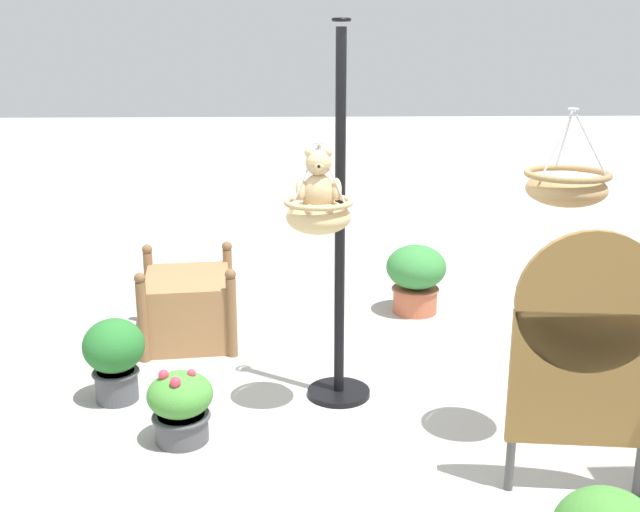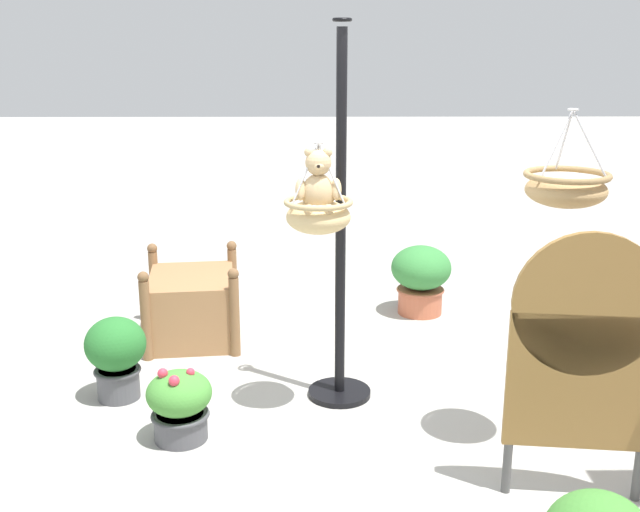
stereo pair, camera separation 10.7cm
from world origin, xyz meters
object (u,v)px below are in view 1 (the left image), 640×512
wooden_planter_box (189,305)px  potted_plant_fern_front (416,276)px  potted_plant_tall_leafy (588,310)px  watering_can (552,373)px  hanging_basket_left_high (567,186)px  hanging_basket_with_teddy (319,214)px  display_pole_central (339,287)px  potted_plant_conical_shrub (181,405)px  potted_plant_broad_leaf (114,356)px  display_sign_board (586,346)px  teddy_bear (319,186)px

wooden_planter_box → potted_plant_fern_front: size_ratio=1.58×
potted_plant_tall_leafy → watering_can: bearing=59.3°
hanging_basket_left_high → potted_plant_fern_front: (0.43, -2.45, -1.29)m
hanging_basket_with_teddy → hanging_basket_left_high: bearing=159.5°
display_pole_central → watering_can: display_pole_central is taller
potted_plant_conical_shrub → hanging_basket_with_teddy: bearing=-157.8°
wooden_planter_box → watering_can: 2.92m
hanging_basket_left_high → potted_plant_broad_leaf: bearing=-15.0°
display_pole_central → hanging_basket_with_teddy: size_ratio=4.43×
hanging_basket_left_high → potted_plant_tall_leafy: (-1.00, -2.00, -1.47)m
potted_plant_conical_shrub → display_sign_board: display_sign_board is taller
potted_plant_tall_leafy → potted_plant_fern_front: bearing=-17.5°
potted_plant_broad_leaf → watering_can: 3.11m
potted_plant_fern_front → hanging_basket_with_teddy: bearing=64.0°
potted_plant_tall_leafy → watering_can: potted_plant_tall_leafy is taller
teddy_bear → hanging_basket_left_high: size_ratio=0.76×
display_pole_central → wooden_planter_box: size_ratio=2.56×
display_pole_central → teddy_bear: bearing=61.1°
display_pole_central → potted_plant_tall_leafy: (-2.23, -1.23, -0.64)m
hanging_basket_left_high → watering_can: (-0.33, -0.86, -1.53)m
teddy_bear → wooden_planter_box: (1.04, -1.37, -1.26)m
display_pole_central → potted_plant_tall_leafy: display_pole_central is taller
hanging_basket_left_high → potted_plant_broad_leaf: (2.77, -0.74, -1.30)m
wooden_planter_box → potted_plant_conical_shrub: (-0.17, 1.70, -0.05)m
display_pole_central → watering_can: 1.70m
display_sign_board → potted_plant_conical_shrub: bearing=-16.1°
potted_plant_broad_leaf → watering_can: bearing=-177.9°
potted_plant_conical_shrub → potted_plant_broad_leaf: (0.53, -0.58, 0.09)m
wooden_planter_box → potted_plant_fern_front: 2.07m
display_pole_central → potted_plant_fern_front: bearing=-115.2°
teddy_bear → potted_plant_conical_shrub: 1.61m
hanging_basket_left_high → display_sign_board: hanging_basket_left_high is taller
hanging_basket_with_teddy → wooden_planter_box: bearing=-52.5°
hanging_basket_with_teddy → wooden_planter_box: size_ratio=0.58×
display_pole_central → potted_plant_conical_shrub: bearing=30.7°
teddy_bear → display_pole_central: bearing=-118.9°
potted_plant_broad_leaf → display_sign_board: display_sign_board is taller
hanging_basket_left_high → display_pole_central: bearing=-32.0°
hanging_basket_with_teddy → potted_plant_fern_front: 2.38m
potted_plant_fern_front → potted_plant_tall_leafy: 1.51m
hanging_basket_left_high → wooden_planter_box: (2.41, -1.86, -1.34)m
potted_plant_fern_front → display_pole_central: bearing=64.8°
hanging_basket_left_high → potted_plant_broad_leaf: 3.15m
wooden_planter_box → display_pole_central: bearing=137.2°
potted_plant_conical_shrub → potted_plant_broad_leaf: 0.79m
potted_plant_tall_leafy → potted_plant_conical_shrub: 3.73m
hanging_basket_with_teddy → potted_plant_conical_shrub: size_ratio=1.19×
hanging_basket_with_teddy → potted_plant_tall_leafy: hanging_basket_with_teddy is taller
hanging_basket_with_teddy → potted_plant_conical_shrub: 1.47m
hanging_basket_with_teddy → hanging_basket_left_high: (-1.37, 0.51, 0.27)m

